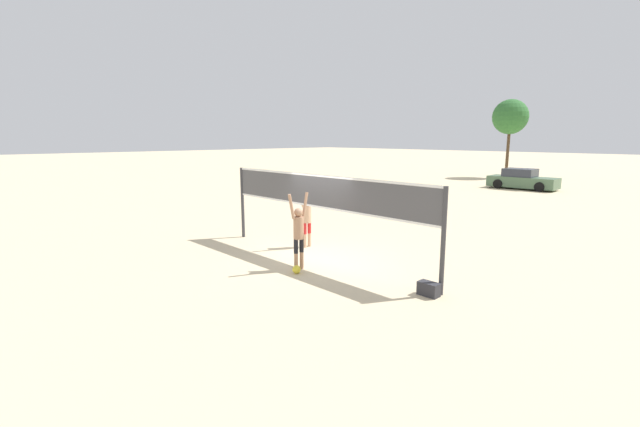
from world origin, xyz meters
TOP-DOWN VIEW (x-y plane):
  - ground_plane at (0.00, 0.00)m, footprint 200.00×200.00m
  - volleyball_net at (0.00, 0.00)m, footprint 8.13×0.11m
  - player_spiker at (0.30, -1.09)m, footprint 0.28×0.70m
  - player_blocker at (-1.34, 0.70)m, footprint 0.28×0.69m
  - volleyball at (0.54, -1.38)m, footprint 0.22×0.22m
  - gear_bag at (3.85, -0.26)m, footprint 0.48×0.27m
  - parked_car_near at (-2.82, 22.24)m, footprint 4.48×1.94m
  - tree_right_cluster at (-7.23, 30.09)m, footprint 3.02×3.02m

SIDE VIEW (x-z plane):
  - ground_plane at x=0.00m, z-range 0.00..0.00m
  - volleyball at x=0.54m, z-range 0.00..0.22m
  - gear_bag at x=3.85m, z-range 0.00..0.31m
  - parked_car_near at x=-2.82m, z-range -0.08..1.34m
  - player_blocker at x=-1.34m, z-range 0.05..2.06m
  - player_spiker at x=0.30m, z-range 0.05..2.16m
  - volleyball_net at x=0.00m, z-range 0.57..3.08m
  - tree_right_cluster at x=-7.23m, z-range 1.87..8.71m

